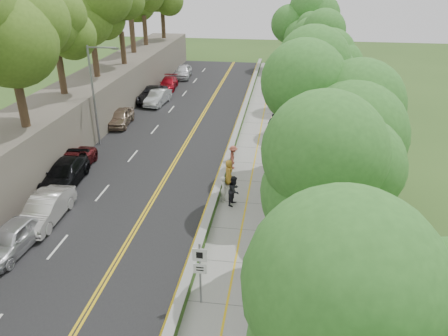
# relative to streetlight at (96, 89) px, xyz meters

# --- Properties ---
(ground) EXTENTS (140.00, 140.00, 0.00)m
(ground) POSITION_rel_streetlight_xyz_m (10.46, -14.00, -4.64)
(ground) COLOR #33511E
(ground) RESTS_ON ground
(road) EXTENTS (11.20, 66.00, 0.04)m
(road) POSITION_rel_streetlight_xyz_m (5.06, 1.00, -4.62)
(road) COLOR black
(road) RESTS_ON ground
(sidewalk) EXTENTS (4.20, 66.00, 0.05)m
(sidewalk) POSITION_rel_streetlight_xyz_m (13.01, 1.00, -4.61)
(sidewalk) COLOR gray
(sidewalk) RESTS_ON ground
(jersey_barrier) EXTENTS (0.42, 66.00, 0.60)m
(jersey_barrier) POSITION_rel_streetlight_xyz_m (10.71, 1.00, -4.34)
(jersey_barrier) COLOR #66D026
(jersey_barrier) RESTS_ON ground
(rock_embankment) EXTENTS (5.00, 66.00, 4.00)m
(rock_embankment) POSITION_rel_streetlight_xyz_m (-3.04, 1.00, -2.64)
(rock_embankment) COLOR #595147
(rock_embankment) RESTS_ON ground
(chainlink_fence) EXTENTS (0.04, 66.00, 2.00)m
(chainlink_fence) POSITION_rel_streetlight_xyz_m (15.11, 1.00, -3.64)
(chainlink_fence) COLOR slate
(chainlink_fence) RESTS_ON ground
(trees_embankment) EXTENTS (6.40, 66.00, 13.00)m
(trees_embankment) POSITION_rel_streetlight_xyz_m (-2.54, 1.00, 5.86)
(trees_embankment) COLOR #537C23
(trees_embankment) RESTS_ON rock_embankment
(trees_fenceside) EXTENTS (7.00, 66.00, 14.00)m
(trees_fenceside) POSITION_rel_streetlight_xyz_m (17.46, 1.00, 2.36)
(trees_fenceside) COLOR #3F8730
(trees_fenceside) RESTS_ON ground
(streetlight) EXTENTS (2.52, 0.22, 8.00)m
(streetlight) POSITION_rel_streetlight_xyz_m (0.00, 0.00, 0.00)
(streetlight) COLOR gray
(streetlight) RESTS_ON ground
(signpost) EXTENTS (0.62, 0.09, 3.10)m
(signpost) POSITION_rel_streetlight_xyz_m (11.51, -17.02, -2.68)
(signpost) COLOR gray
(signpost) RESTS_ON sidewalk
(construction_barrel) EXTENTS (0.59, 0.59, 0.97)m
(construction_barrel) POSITION_rel_streetlight_xyz_m (13.80, 5.96, -4.11)
(construction_barrel) COLOR orange
(construction_barrel) RESTS_ON sidewalk
(concrete_block) EXTENTS (1.15, 0.91, 0.72)m
(concrete_block) POSITION_rel_streetlight_xyz_m (13.84, -15.52, -4.23)
(concrete_block) COLOR gray
(concrete_block) RESTS_ON sidewalk
(car_0) EXTENTS (2.11, 4.61, 1.53)m
(car_0) POSITION_rel_streetlight_xyz_m (1.21, -14.59, -3.83)
(car_0) COLOR silver
(car_0) RESTS_ON road
(car_1) EXTENTS (1.82, 4.81, 1.57)m
(car_1) POSITION_rel_streetlight_xyz_m (1.46, -11.66, -3.82)
(car_1) COLOR silver
(car_1) RESTS_ON road
(car_2) EXTENTS (2.49, 5.02, 1.37)m
(car_2) POSITION_rel_streetlight_xyz_m (-0.14, -5.13, -3.92)
(car_2) COLOR maroon
(car_2) RESTS_ON road
(car_3) EXTENTS (2.66, 5.47, 1.53)m
(car_3) POSITION_rel_streetlight_xyz_m (0.36, -7.12, -3.83)
(car_3) COLOR black
(car_3) RESTS_ON road
(car_4) EXTENTS (2.07, 4.47, 1.48)m
(car_4) POSITION_rel_streetlight_xyz_m (-0.14, 4.74, -3.86)
(car_4) COLOR gray
(car_4) RESTS_ON road
(car_5) EXTENTS (1.97, 4.62, 1.48)m
(car_5) POSITION_rel_streetlight_xyz_m (1.46, 11.48, -3.86)
(car_5) COLOR silver
(car_5) RESTS_ON road
(car_6) EXTENTS (2.96, 5.75, 1.55)m
(car_6) POSITION_rel_streetlight_xyz_m (0.63, 12.32, -3.82)
(car_6) COLOR black
(car_6) RESTS_ON road
(car_7) EXTENTS (2.26, 4.72, 1.33)m
(car_7) POSITION_rel_streetlight_xyz_m (0.97, 17.61, -3.94)
(car_7) COLOR maroon
(car_7) RESTS_ON road
(car_8) EXTENTS (2.29, 4.90, 1.62)m
(car_8) POSITION_rel_streetlight_xyz_m (1.44, 23.32, -3.79)
(car_8) COLOR silver
(car_8) RESTS_ON road
(painter_0) EXTENTS (0.77, 0.96, 1.70)m
(painter_0) POSITION_rel_streetlight_xyz_m (11.21, -5.52, -3.74)
(painter_0) COLOR gold
(painter_0) RESTS_ON sidewalk
(painter_1) EXTENTS (0.52, 0.69, 1.70)m
(painter_1) POSITION_rel_streetlight_xyz_m (11.21, -7.94, -3.74)
(painter_1) COLOR silver
(painter_1) RESTS_ON sidewalk
(painter_2) EXTENTS (0.95, 1.09, 1.91)m
(painter_2) POSITION_rel_streetlight_xyz_m (11.91, -8.26, -3.64)
(painter_2) COLOR black
(painter_2) RESTS_ON sidewalk
(painter_3) EXTENTS (0.79, 1.20, 1.73)m
(painter_3) POSITION_rel_streetlight_xyz_m (11.21, -3.09, -3.72)
(painter_3) COLOR #A04B3A
(painter_3) RESTS_ON sidewalk
(person_far) EXTENTS (1.03, 0.75, 1.62)m
(person_far) POSITION_rel_streetlight_xyz_m (13.73, 4.93, -3.78)
(person_far) COLOR black
(person_far) RESTS_ON sidewalk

